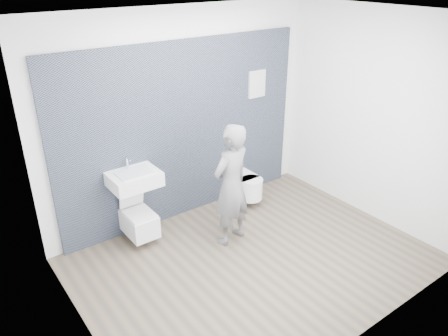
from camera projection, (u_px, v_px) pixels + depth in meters
ground at (254, 260)px, 5.25m from camera, size 4.00×4.00×0.00m
room_shell at (258, 123)px, 4.50m from camera, size 4.00×4.00×4.00m
tile_wall at (188, 210)px, 6.32m from camera, size 3.60×0.06×2.40m
washbasin at (134, 179)px, 5.28m from camera, size 0.59×0.45×0.45m
toilet_square at (139, 221)px, 5.52m from camera, size 0.34×0.49×0.66m
toilet_rounded at (246, 186)px, 6.40m from camera, size 0.34×0.58×0.31m
info_placard at (254, 188)px, 6.92m from camera, size 0.29×0.03×0.39m
visitor at (231, 185)px, 5.31m from camera, size 0.64×0.49×1.57m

